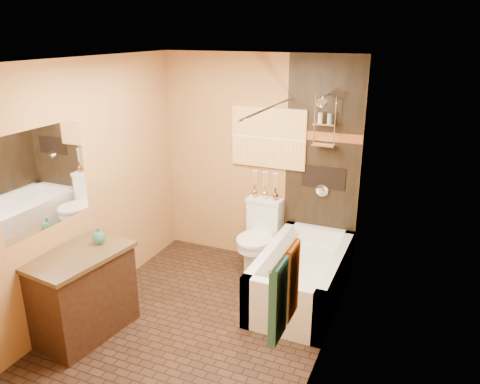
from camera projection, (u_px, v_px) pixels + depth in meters
The scene contains 23 objects.
floor at pixel (203, 319), 4.67m from camera, with size 3.00×3.00×0.00m, color black.
wall_left at pixel (94, 185), 4.71m from camera, with size 0.02×3.00×2.50m, color #B07E44.
wall_right at pixel (329, 222), 3.82m from camera, with size 0.02×3.00×2.50m, color #B07E44.
wall_back at pixel (258, 161), 5.56m from camera, with size 2.40×0.02×2.50m, color #B07E44.
wall_front at pixel (88, 277), 2.96m from camera, with size 2.40×0.02×2.50m, color #B07E44.
ceiling at pixel (195, 59), 3.85m from camera, with size 3.00×3.00×0.00m, color silver.
alcove_tile_back at pixel (322, 169), 5.27m from camera, with size 0.85×0.01×2.50m, color black.
alcove_tile_right at pixel (346, 193), 4.47m from camera, with size 0.01×1.50×2.50m, color black.
mosaic_band_back at pixel (324, 137), 5.14m from camera, with size 0.85×0.01×0.10m, color maroon.
mosaic_band_right at pixel (348, 156), 4.35m from camera, with size 0.01×1.50×0.10m, color maroon.
alcove_niche at pixel (323, 177), 5.29m from camera, with size 0.50×0.01×0.25m, color black.
shower_fixtures at pixel (324, 134), 5.02m from camera, with size 0.24×0.33×1.16m.
curtain_rod at pixel (270, 108), 4.51m from camera, with size 0.03×0.03×1.55m, color silver.
towel_bar at pixel (285, 252), 2.86m from camera, with size 0.02×0.02×0.55m, color silver.
towel_teal at pixel (278, 301), 2.83m from camera, with size 0.05×0.22×0.52m, color #1C4F5F.
towel_rust at pixel (291, 281), 3.06m from camera, with size 0.05×0.22×0.52m, color brown.
sunset_painting at pixel (268, 138), 5.39m from camera, with size 0.90×0.04×0.70m, color gold.
vanity_mirror at pixel (44, 179), 4.08m from camera, with size 0.01×1.00×0.90m, color white.
bathtub at pixel (302, 280), 4.96m from camera, with size 0.80×1.50×0.55m.
toilet at pixel (259, 236), 5.53m from camera, with size 0.43×0.63×0.83m.
vanity at pixel (82, 293), 4.34m from camera, with size 0.69×1.00×0.83m.
teal_bottle at pixel (99, 236), 4.37m from camera, with size 0.12×0.12×0.20m, color #277665, non-canonical shape.
bud_vases at pixel (265, 184), 5.50m from camera, with size 0.33×0.07×0.32m.
Camera 1 is at (1.91, -3.53, 2.74)m, focal length 35.00 mm.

